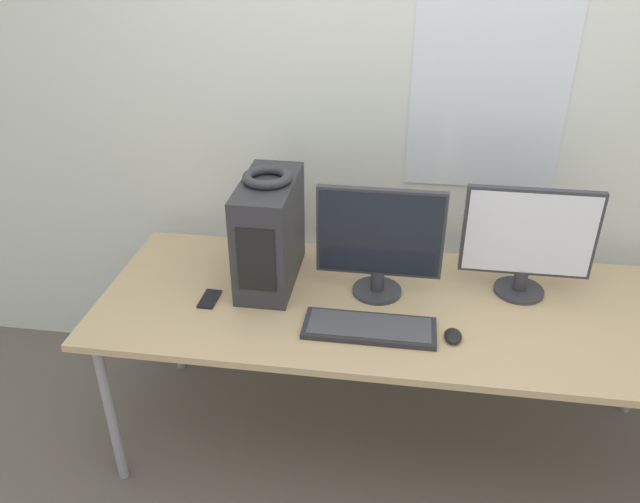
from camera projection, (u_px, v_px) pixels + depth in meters
name	position (u px, v px, depth m)	size (l,w,h in m)	color
wall_back	(415.00, 99.00, 2.54)	(8.00, 0.07, 2.70)	silver
desk	(399.00, 313.00, 2.39)	(2.30, 0.86, 0.72)	tan
pc_tower	(269.00, 232.00, 2.42)	(0.20, 0.44, 0.42)	#2D2D33
headphones	(267.00, 177.00, 2.31)	(0.19, 0.19, 0.04)	#333338
monitor_main	(379.00, 240.00, 2.32)	(0.47, 0.19, 0.44)	#333338
monitor_right_near	(528.00, 240.00, 2.32)	(0.49, 0.19, 0.44)	#333338
keyboard	(369.00, 328.00, 2.21)	(0.47, 0.18, 0.02)	#28282D
mouse	(453.00, 336.00, 2.17)	(0.06, 0.09, 0.03)	black
cell_phone	(210.00, 299.00, 2.39)	(0.06, 0.12, 0.01)	black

